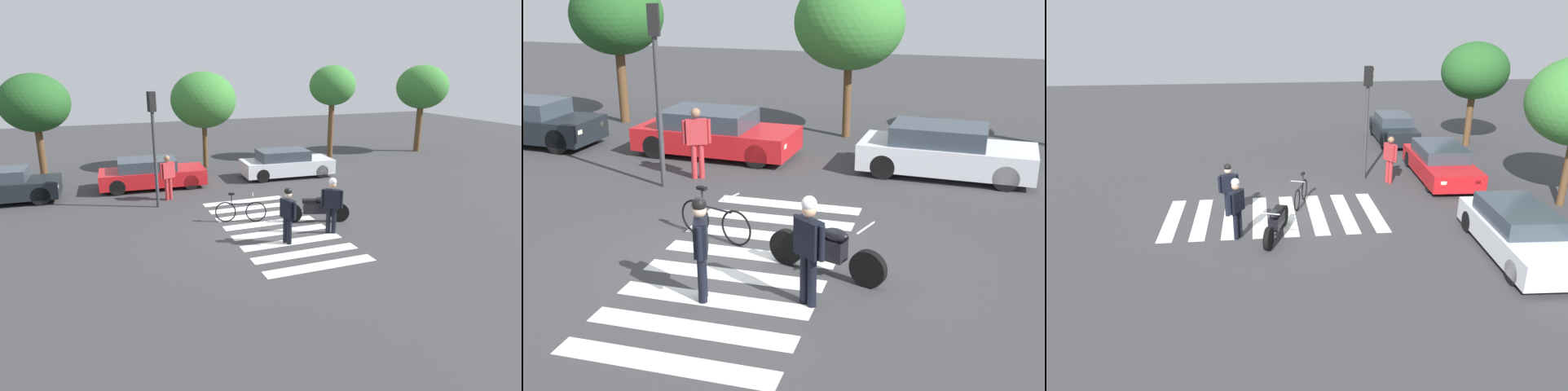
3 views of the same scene
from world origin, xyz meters
The scene contains 13 objects.
ground_plane centered at (0.00, 0.00, 0.00)m, with size 60.00×60.00×0.00m, color #38383A.
police_motorcycle centered at (1.50, 0.01, 0.46)m, with size 2.16×0.93×1.04m.
leaning_bicycle centered at (-0.87, 0.93, 0.39)m, with size 1.64×0.65×1.01m.
officer_on_foot centered at (-0.17, -1.37, 0.98)m, with size 0.34×0.62×1.71m.
officer_by_motorcycle centered at (1.46, -1.08, 1.04)m, with size 0.57×0.44×1.79m.
pedestrian_bystander centered at (-2.68, 4.41, 1.02)m, with size 0.63×0.41×1.77m.
crosswalk_stripes centered at (0.00, 0.00, 0.00)m, with size 3.18×6.75×0.01m.
car_black_suv centered at (-8.65, 6.22, 0.64)m, with size 4.00×1.88×1.32m.
car_red_convertible centered at (-3.04, 6.52, 0.62)m, with size 4.49×2.08×1.27m.
car_white_van centered at (3.17, 6.28, 0.62)m, with size 4.35×1.92×1.29m.
traffic_light_pole centered at (-3.23, 3.61, 2.83)m, with size 0.30×0.35×4.22m.
street_tree_near centered at (-7.48, 9.52, 3.49)m, with size 2.99×2.99×4.78m.
street_tree_mid centered at (0.09, 9.52, 3.42)m, with size 3.24×3.24×4.81m.
Camera 2 is at (3.54, -9.87, 4.99)m, focal length 44.89 mm.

